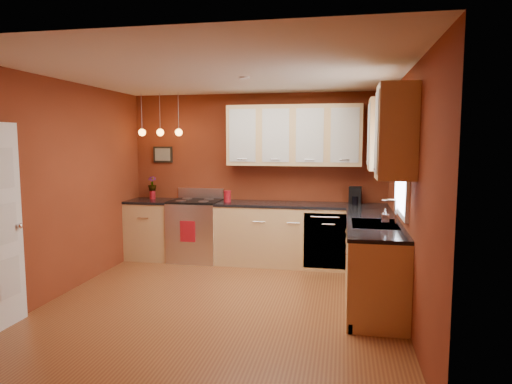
% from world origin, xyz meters
% --- Properties ---
extents(floor, '(4.20, 4.20, 0.00)m').
position_xyz_m(floor, '(0.00, 0.00, 0.00)').
color(floor, brown).
rests_on(floor, ground).
extents(ceiling, '(4.00, 4.20, 0.02)m').
position_xyz_m(ceiling, '(0.00, 0.00, 2.60)').
color(ceiling, beige).
rests_on(ceiling, wall_back).
extents(wall_back, '(4.00, 0.02, 2.60)m').
position_xyz_m(wall_back, '(0.00, 2.10, 1.30)').
color(wall_back, maroon).
rests_on(wall_back, floor).
extents(wall_front, '(4.00, 0.02, 2.60)m').
position_xyz_m(wall_front, '(0.00, -2.10, 1.30)').
color(wall_front, maroon).
rests_on(wall_front, floor).
extents(wall_left, '(0.02, 4.20, 2.60)m').
position_xyz_m(wall_left, '(-2.00, 0.00, 1.30)').
color(wall_left, maroon).
rests_on(wall_left, floor).
extents(wall_right, '(0.02, 4.20, 2.60)m').
position_xyz_m(wall_right, '(2.00, 0.00, 1.30)').
color(wall_right, maroon).
rests_on(wall_right, floor).
extents(base_cabinets_back_left, '(0.70, 0.60, 0.90)m').
position_xyz_m(base_cabinets_back_left, '(-1.65, 1.80, 0.45)').
color(base_cabinets_back_left, tan).
rests_on(base_cabinets_back_left, floor).
extents(base_cabinets_back_right, '(2.54, 0.60, 0.90)m').
position_xyz_m(base_cabinets_back_right, '(0.73, 1.80, 0.45)').
color(base_cabinets_back_right, tan).
rests_on(base_cabinets_back_right, floor).
extents(base_cabinets_right, '(0.60, 2.10, 0.90)m').
position_xyz_m(base_cabinets_right, '(1.70, 0.45, 0.45)').
color(base_cabinets_right, tan).
rests_on(base_cabinets_right, floor).
extents(counter_back_left, '(0.70, 0.62, 0.04)m').
position_xyz_m(counter_back_left, '(-1.65, 1.80, 0.92)').
color(counter_back_left, black).
rests_on(counter_back_left, base_cabinets_back_left).
extents(counter_back_right, '(2.54, 0.62, 0.04)m').
position_xyz_m(counter_back_right, '(0.73, 1.80, 0.92)').
color(counter_back_right, black).
rests_on(counter_back_right, base_cabinets_back_right).
extents(counter_right, '(0.62, 2.10, 0.04)m').
position_xyz_m(counter_right, '(1.70, 0.45, 0.92)').
color(counter_right, black).
rests_on(counter_right, base_cabinets_right).
extents(gas_range, '(0.76, 0.64, 1.11)m').
position_xyz_m(gas_range, '(-0.92, 1.80, 0.48)').
color(gas_range, silver).
rests_on(gas_range, floor).
extents(dishwasher_front, '(0.60, 0.02, 0.80)m').
position_xyz_m(dishwasher_front, '(1.10, 1.51, 0.45)').
color(dishwasher_front, silver).
rests_on(dishwasher_front, base_cabinets_back_right).
extents(sink, '(0.50, 0.70, 0.33)m').
position_xyz_m(sink, '(1.70, 0.30, 0.92)').
color(sink, '#97979D').
rests_on(sink, counter_right).
extents(window, '(0.06, 1.02, 1.22)m').
position_xyz_m(window, '(1.97, 0.30, 1.69)').
color(window, white).
rests_on(window, wall_right).
extents(upper_cabinets_back, '(2.00, 0.35, 0.90)m').
position_xyz_m(upper_cabinets_back, '(0.60, 1.93, 1.95)').
color(upper_cabinets_back, tan).
rests_on(upper_cabinets_back, wall_back).
extents(upper_cabinets_right, '(0.35, 1.95, 0.90)m').
position_xyz_m(upper_cabinets_right, '(1.82, 0.32, 1.95)').
color(upper_cabinets_right, tan).
rests_on(upper_cabinets_right, wall_right).
extents(wall_picture, '(0.32, 0.03, 0.26)m').
position_xyz_m(wall_picture, '(-1.55, 2.08, 1.65)').
color(wall_picture, black).
rests_on(wall_picture, wall_back).
extents(pendant_lights, '(0.71, 0.11, 0.66)m').
position_xyz_m(pendant_lights, '(-1.45, 1.75, 2.01)').
color(pendant_lights, '#97979D').
rests_on(pendant_lights, ceiling).
extents(red_canister, '(0.12, 0.12, 0.18)m').
position_xyz_m(red_canister, '(-0.39, 1.76, 1.03)').
color(red_canister, maroon).
rests_on(red_canister, counter_back_right).
extents(red_vase, '(0.09, 0.09, 0.15)m').
position_xyz_m(red_vase, '(-1.66, 1.89, 1.01)').
color(red_vase, maroon).
rests_on(red_vase, counter_back_left).
extents(flowers, '(0.17, 0.17, 0.24)m').
position_xyz_m(flowers, '(-1.66, 1.89, 1.19)').
color(flowers, maroon).
rests_on(flowers, red_vase).
extents(coffee_maker, '(0.19, 0.19, 0.26)m').
position_xyz_m(coffee_maker, '(1.52, 1.92, 1.06)').
color(coffee_maker, black).
rests_on(coffee_maker, counter_back_right).
extents(soap_pump, '(0.09, 0.09, 0.19)m').
position_xyz_m(soap_pump, '(1.80, 0.22, 1.03)').
color(soap_pump, white).
rests_on(soap_pump, counter_right).
extents(dish_towel, '(0.23, 0.02, 0.32)m').
position_xyz_m(dish_towel, '(-0.93, 1.47, 0.52)').
color(dish_towel, maroon).
rests_on(dish_towel, gas_range).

